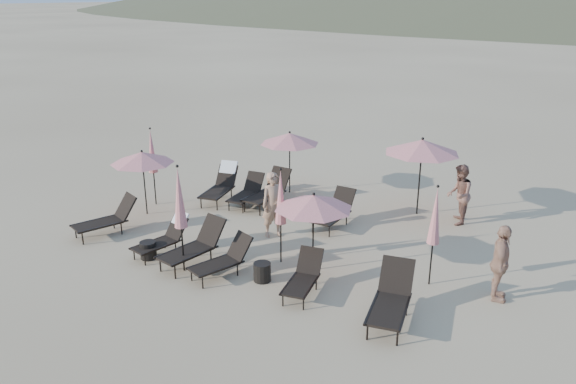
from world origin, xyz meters
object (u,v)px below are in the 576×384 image
Objects in this scene: lounger_7 at (247,192)px; beachgoer_a at (274,205)px; lounger_0 at (107,218)px; umbrella_open_0 at (142,158)px; umbrella_closed_3 at (281,198)px; umbrella_open_2 at (290,138)px; beachgoer_c at (500,263)px; umbrella_closed_0 at (179,198)px; lounger_2 at (194,245)px; lounger_9 at (335,211)px; lounger_4 at (303,277)px; lounger_3 at (223,259)px; side_table_0 at (148,250)px; umbrella_open_3 at (422,146)px; lounger_6 at (221,184)px; beachgoer_b at (459,195)px; lounger_1 at (165,236)px; umbrella_closed_1 at (435,216)px; umbrella_open_1 at (314,202)px; lounger_8 at (268,190)px; side_table_1 at (262,272)px; lounger_5 at (391,298)px; umbrella_closed_2 at (152,151)px.

beachgoer_a reaches higher than lounger_7.
umbrella_open_0 is at bearing 116.28° from lounger_0.
umbrella_closed_3 is 1.34× the size of beachgoer_a.
umbrella_open_2 reaches higher than beachgoer_a.
beachgoer_c is (4.96, 1.05, -0.84)m from umbrella_closed_3.
lounger_7 is 4.91m from umbrella_closed_0.
lounger_2 is 1.11× the size of lounger_9.
lounger_4 is 0.93× the size of lounger_9.
umbrella_closed_3 is (0.76, 1.32, 1.29)m from lounger_3.
umbrella_open_3 is at bearing 55.09° from side_table_0.
beachgoer_c is (4.95, -1.73, 0.42)m from lounger_9.
lounger_3 is (4.24, -0.17, -0.05)m from lounger_0.
beachgoer_c is at bearing -24.67° from lounger_6.
side_table_0 is at bearing -59.13° from beachgoer_b.
lounger_9 is 3.62m from beachgoer_b.
lounger_1 is 4.10m from lounger_6.
umbrella_closed_1 is at bearing -56.45° from beachgoer_a.
lounger_2 is 3.20m from umbrella_open_1.
umbrella_open_3 is (4.48, 6.12, 1.65)m from lounger_1.
side_table_0 is at bearing -94.57° from lounger_8.
lounger_3 is 0.91× the size of beachgoer_a.
beachgoer_b is (2.91, 2.11, 0.43)m from lounger_9.
lounger_7 is 5.09m from side_table_1.
side_table_1 is (2.97, 0.12, -0.24)m from lounger_1.
umbrella_open_2 reaches higher than lounger_5.
umbrella_open_2 is 4.41m from umbrella_closed_2.
lounger_3 is 2.53m from umbrella_open_1.
umbrella_open_1 is at bearing 96.83° from lounger_4.
lounger_2 is at bearing -175.09° from side_table_1.
umbrella_closed_2 is at bearing 132.77° from side_table_0.
beachgoer_b is at bearing 14.30° from beachgoer_c.
beachgoer_c reaches higher than side_table_1.
side_table_1 is at bearing -63.15° from umbrella_open_2.
umbrella_closed_1 is (2.61, 0.86, -0.08)m from umbrella_open_1.
lounger_4 is at bearing -139.33° from umbrella_closed_1.
umbrella_open_1 is at bearing 56.89° from side_table_1.
lounger_7 reaches higher than lounger_3.
side_table_0 is (-1.22, 0.02, -1.64)m from umbrella_closed_0.
lounger_9 is 0.70× the size of umbrella_closed_1.
lounger_5 is 1.11× the size of beachgoer_b.
umbrella_open_0 is at bearing 79.36° from beachgoer_c.
beachgoer_b reaches higher than side_table_1.
side_table_0 is (-2.17, -0.32, -0.19)m from lounger_3.
lounger_8 is 0.78× the size of umbrella_open_3.
umbrella_closed_0 is 1.54× the size of beachgoer_c.
umbrella_open_2 is 0.86× the size of umbrella_closed_3.
umbrella_open_2 is at bearing 106.89° from lounger_2.
umbrella_closed_2 is at bearing 155.46° from lounger_2.
umbrella_closed_2 is (-2.96, -3.27, -0.13)m from umbrella_open_2.
lounger_9 is 5.86m from umbrella_open_0.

